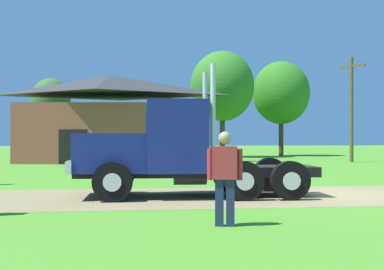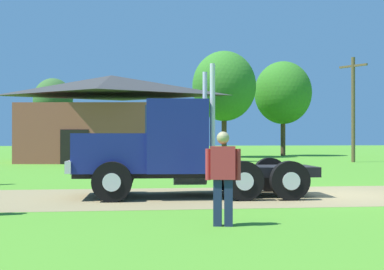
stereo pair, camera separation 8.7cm
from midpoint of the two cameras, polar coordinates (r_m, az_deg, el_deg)
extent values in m
plane|color=#4C8E26|center=(16.68, 15.04, -6.05)|extent=(200.00, 200.00, 0.00)
cube|color=#897951|center=(16.68, 15.04, -6.03)|extent=(120.00, 5.43, 0.01)
cube|color=black|center=(15.65, 0.30, -3.80)|extent=(6.87, 1.85, 0.28)
cube|color=navy|center=(15.59, -8.57, -1.83)|extent=(2.07, 2.17, 1.08)
cube|color=silver|center=(15.70, -12.39, -3.12)|extent=(0.24, 2.30, 0.32)
cube|color=navy|center=(15.58, -1.86, -0.14)|extent=(1.74, 2.46, 2.00)
cube|color=#2D3D4C|center=(15.56, -4.97, 1.33)|extent=(0.11, 2.00, 0.88)
cylinder|color=silver|center=(14.73, 2.03, 1.74)|extent=(0.14, 0.14, 2.96)
cylinder|color=silver|center=(16.61, 1.21, 1.51)|extent=(0.14, 0.14, 2.96)
cylinder|color=silver|center=(16.70, -0.37, -4.32)|extent=(1.02, 0.56, 0.52)
cylinder|color=black|center=(14.42, -8.46, -4.85)|extent=(1.07, 0.34, 1.06)
cylinder|color=silver|center=(14.27, -8.50, -4.90)|extent=(0.48, 0.06, 0.47)
cylinder|color=black|center=(16.81, -7.98, -4.20)|extent=(1.07, 0.34, 1.06)
cylinder|color=silver|center=(16.97, -7.95, -4.16)|extent=(0.48, 0.06, 0.47)
cylinder|color=black|center=(14.92, 10.03, -4.70)|extent=(1.07, 0.34, 1.06)
cylinder|color=silver|center=(14.76, 10.19, -4.75)|extent=(0.48, 0.06, 0.47)
cylinder|color=black|center=(17.24, 7.94, -4.11)|extent=(1.07, 0.34, 1.06)
cylinder|color=silver|center=(17.39, 7.82, -4.07)|extent=(0.48, 0.06, 0.47)
cylinder|color=black|center=(14.64, 5.28, -4.79)|extent=(1.07, 0.34, 1.06)
cylinder|color=silver|center=(14.48, 5.40, -4.83)|extent=(0.48, 0.06, 0.47)
cylinder|color=black|center=(17.00, 3.82, -4.16)|extent=(1.07, 0.34, 1.06)
cylinder|color=silver|center=(17.16, 3.74, -4.13)|extent=(0.48, 0.06, 0.47)
cube|color=#B22D33|center=(10.41, 3.20, -2.91)|extent=(0.51, 0.35, 0.63)
sphere|color=tan|center=(10.40, 3.20, -0.30)|extent=(0.24, 0.24, 0.24)
cube|color=#1E284C|center=(10.47, 3.77, -7.05)|extent=(0.19, 0.21, 0.89)
cube|color=#1E284C|center=(10.48, 2.63, -7.05)|extent=(0.19, 0.21, 0.89)
cylinder|color=#B22D33|center=(10.41, 4.78, -3.08)|extent=(0.10, 0.10, 0.60)
cylinder|color=#B22D33|center=(10.42, 1.63, -3.08)|extent=(0.10, 0.10, 0.60)
cube|color=#984B3A|center=(38.55, -8.63, 0.14)|extent=(12.36, 8.78, 3.93)
pyramid|color=#333333|center=(38.72, -8.63, 5.14)|extent=(12.97, 9.22, 1.41)
cube|color=black|center=(35.34, -12.37, -1.22)|extent=(1.79, 0.32, 2.20)
cylinder|color=brown|center=(39.30, 16.22, 2.55)|extent=(0.26, 0.26, 7.23)
cube|color=brown|center=(39.56, 16.21, 6.91)|extent=(1.28, 1.94, 0.14)
cylinder|color=#513823|center=(47.82, -14.52, -0.15)|extent=(0.44, 0.44, 3.57)
ellipsoid|color=#36602B|center=(47.93, -14.52, 3.58)|extent=(3.32, 3.32, 3.65)
cylinder|color=#513823|center=(47.05, 3.13, 0.07)|extent=(0.44, 0.44, 3.93)
ellipsoid|color=#337924|center=(47.26, 3.13, 5.11)|extent=(5.48, 5.48, 6.03)
cylinder|color=#513823|center=(51.20, 9.22, -0.07)|extent=(0.44, 0.44, 3.73)
ellipsoid|color=#317520|center=(51.37, 9.21, 4.37)|extent=(5.27, 5.27, 5.80)
camera|label=1|loc=(0.04, -90.15, 0.00)|focal=51.20mm
camera|label=2|loc=(0.04, 89.85, 0.00)|focal=51.20mm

